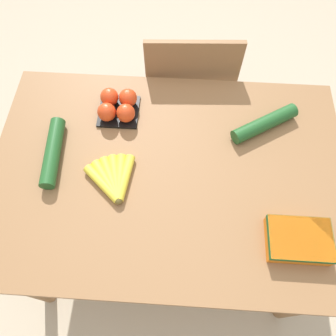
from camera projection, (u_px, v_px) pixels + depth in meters
The scene contains 8 objects.
ground_plane at pixel (168, 232), 1.79m from camera, with size 12.00×12.00×0.00m, color #B7A88E.
dining_table at pixel (168, 184), 1.23m from camera, with size 1.25×0.86×0.73m.
chair at pixel (188, 90), 1.64m from camera, with size 0.44×0.42×0.89m.
banana_bunch at pixel (113, 180), 1.11m from camera, with size 0.17×0.18×0.03m.
tomato_pack at pixel (118, 106), 1.22m from camera, with size 0.15×0.15×0.08m.
carrot_bag at pixel (299, 240), 1.00m from camera, with size 0.19×0.14×0.05m.
cucumber_near at pixel (265, 123), 1.20m from camera, with size 0.25×0.18×0.05m.
cucumber_far at pixel (53, 152), 1.14m from camera, with size 0.07×0.27×0.05m.
Camera 1 is at (0.03, -0.51, 1.75)m, focal length 35.00 mm.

